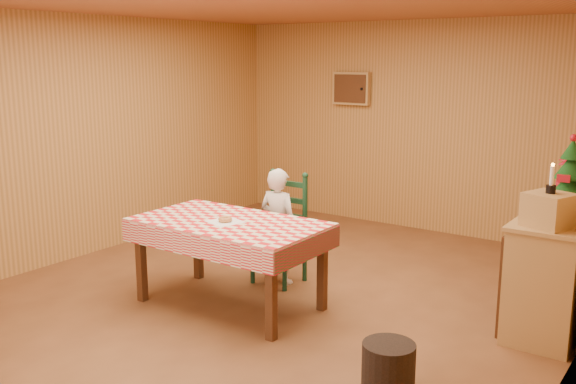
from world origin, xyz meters
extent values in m
plane|color=brown|center=(0.00, 0.00, 0.00)|extent=(6.00, 6.00, 0.00)
cube|color=#B48141|center=(0.00, 3.00, 1.30)|extent=(5.00, 0.10, 2.60)
cube|color=#B48141|center=(-2.50, 0.00, 1.30)|extent=(0.10, 6.00, 2.60)
cube|color=#B46D43|center=(0.00, 0.00, 2.60)|extent=(5.00, 6.00, 0.10)
cube|color=tan|center=(-0.90, 2.94, 1.75)|extent=(0.52, 0.08, 0.42)
cube|color=#4C2A14|center=(-0.90, 2.90, 1.75)|extent=(0.46, 0.02, 0.36)
sphere|color=black|center=(-0.72, 2.88, 1.75)|extent=(0.04, 0.04, 0.04)
cube|color=#4C2A14|center=(-0.22, -0.37, 0.72)|extent=(1.60, 0.90, 0.06)
cube|color=#4C2A14|center=(-0.94, -0.74, 0.34)|extent=(0.07, 0.07, 0.69)
cube|color=#4C2A14|center=(0.50, -0.74, 0.34)|extent=(0.07, 0.07, 0.69)
cube|color=#4C2A14|center=(-0.94, 0.00, 0.34)|extent=(0.07, 0.07, 0.69)
cube|color=#4C2A14|center=(0.50, 0.00, 0.34)|extent=(0.07, 0.07, 0.69)
cube|color=red|center=(-0.22, -0.37, 0.76)|extent=(1.64, 0.94, 0.02)
cube|color=red|center=(-0.22, -0.84, 0.66)|extent=(1.64, 0.02, 0.18)
cube|color=red|center=(-0.22, 0.10, 0.66)|extent=(1.64, 0.02, 0.18)
cube|color=#2E5125|center=(-1.04, -0.37, 0.66)|extent=(0.02, 0.94, 0.18)
cube|color=#2E5125|center=(0.60, -0.37, 0.66)|extent=(0.02, 0.94, 0.18)
cube|color=black|center=(-0.22, 0.36, 0.43)|extent=(0.44, 0.40, 0.04)
cylinder|color=black|center=(-0.41, 0.19, 0.21)|extent=(0.04, 0.04, 0.41)
cylinder|color=black|center=(-0.03, 0.19, 0.21)|extent=(0.04, 0.04, 0.41)
cylinder|color=black|center=(-0.41, 0.53, 0.21)|extent=(0.04, 0.04, 0.41)
cylinder|color=black|center=(-0.03, 0.53, 0.21)|extent=(0.04, 0.04, 0.41)
cylinder|color=black|center=(-0.41, 0.53, 0.75)|extent=(0.05, 0.05, 0.60)
sphere|color=black|center=(-0.41, 0.53, 1.05)|extent=(0.06, 0.06, 0.06)
cylinder|color=black|center=(-0.03, 0.53, 0.75)|extent=(0.05, 0.05, 0.60)
sphere|color=black|center=(-0.03, 0.53, 1.05)|extent=(0.06, 0.06, 0.06)
cube|color=black|center=(-0.22, 0.53, 0.63)|extent=(0.38, 0.03, 0.05)
cube|color=black|center=(-0.22, 0.53, 0.79)|extent=(0.38, 0.03, 0.05)
cube|color=black|center=(-0.22, 0.53, 0.95)|extent=(0.38, 0.03, 0.05)
imported|color=silver|center=(-0.22, 0.36, 0.56)|extent=(0.41, 0.27, 1.12)
cube|color=white|center=(-0.22, -0.42, 0.77)|extent=(0.33, 0.33, 0.00)
torus|color=#B87842|center=(-0.22, -0.42, 0.79)|extent=(0.13, 0.13, 0.04)
cube|color=tan|center=(2.22, 0.76, 0.45)|extent=(0.50, 1.20, 0.90)
cube|color=tan|center=(2.22, 0.76, 0.92)|extent=(0.54, 1.24, 0.03)
cube|color=#4C2A14|center=(1.96, 0.76, 0.45)|extent=(0.02, 1.20, 0.80)
cube|color=tan|center=(2.22, 0.36, 1.06)|extent=(0.38, 0.38, 0.25)
cylinder|color=#4C2A14|center=(2.22, 1.01, 0.97)|extent=(0.04, 0.04, 0.08)
cone|color=#0B330F|center=(2.22, 1.01, 1.13)|extent=(0.34, 0.34, 0.24)
cone|color=#0B330F|center=(2.22, 1.01, 1.29)|extent=(0.26, 0.26, 0.20)
cone|color=#0B330F|center=(2.22, 1.01, 1.43)|extent=(0.18, 0.18, 0.16)
sphere|color=maroon|center=(2.22, 1.01, 1.52)|extent=(0.06, 0.06, 0.06)
cube|color=maroon|center=(2.20, 0.86, 1.21)|extent=(0.10, 0.02, 0.06)
sphere|color=maroon|center=(2.15, 1.06, 1.23)|extent=(0.04, 0.04, 0.04)
imported|color=maroon|center=(2.17, 1.31, 1.14)|extent=(0.29, 0.29, 0.43)
cylinder|color=black|center=(2.22, 0.36, 1.21)|extent=(0.07, 0.07, 0.06)
cylinder|color=white|center=(2.22, 0.36, 1.31)|extent=(0.03, 0.03, 0.14)
sphere|color=orange|center=(2.22, 0.36, 1.39)|extent=(0.02, 0.02, 0.02)
cylinder|color=black|center=(1.60, -0.96, 0.17)|extent=(0.37, 0.37, 0.35)
camera|label=1|loc=(3.26, -4.47, 2.15)|focal=40.00mm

